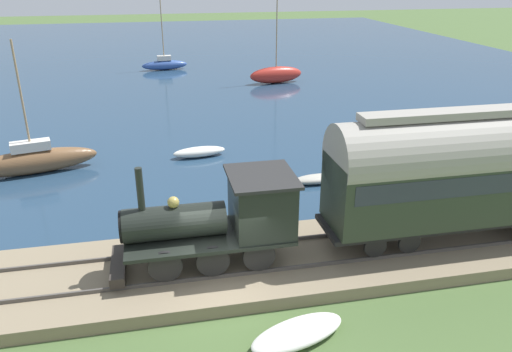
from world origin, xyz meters
The scene contains 13 objects.
ground_plane centered at (0.00, 0.00, 0.00)m, with size 200.00×200.00×0.00m, color #476033.
harbor_water centered at (43.67, 0.00, 0.00)m, with size 80.00×80.00×0.01m.
rail_embankment centered at (1.12, 0.00, 0.21)m, with size 4.50×56.00×0.54m.
steam_locomotive centered at (1.12, -0.19, 2.14)m, with size 2.33×5.78×3.37m.
passenger_coach centered at (1.12, -8.25, 3.03)m, with size 2.37×9.59×4.53m.
sailboat_red centered at (28.86, -8.70, 0.74)m, with size 2.01×4.88×7.85m.
sailboat_brown centered at (11.49, 7.66, 0.67)m, with size 2.46×6.03×6.34m.
sailboat_blue centered at (36.82, 0.44, 0.56)m, with size 1.46×4.43×7.00m.
rowboat_far_out centered at (12.14, -0.39, 0.27)m, with size 1.12×2.83×0.52m.
rowboat_mid_harbor centered at (9.34, -11.78, 0.25)m, with size 1.39×2.58×0.48m.
rowboat_off_pier centered at (7.54, -5.42, 0.21)m, with size 0.95×2.47×0.40m.
rowboat_near_shore centered at (13.07, -11.83, 0.28)m, with size 2.28×2.27×0.55m.
beached_dinghy centered at (-2.42, -1.53, 0.22)m, with size 1.88×3.00×0.44m.
Camera 1 is at (-12.62, 1.74, 9.27)m, focal length 35.00 mm.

